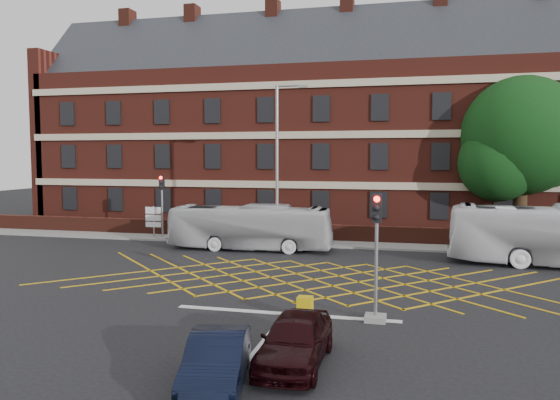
% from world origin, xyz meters
% --- Properties ---
extents(ground, '(120.00, 120.00, 0.00)m').
position_xyz_m(ground, '(0.00, 0.00, 0.00)').
color(ground, black).
rests_on(ground, ground).
extents(victorian_building, '(51.00, 12.17, 20.40)m').
position_xyz_m(victorian_building, '(0.25, 22.00, 7.84)').
color(victorian_building, '#5B2017').
rests_on(victorian_building, ground).
extents(boundary_wall, '(56.00, 0.50, 1.10)m').
position_xyz_m(boundary_wall, '(0.00, 13.00, 0.55)').
color(boundary_wall, '#4B1D14').
rests_on(boundary_wall, ground).
extents(far_pavement, '(60.00, 3.00, 0.12)m').
position_xyz_m(far_pavement, '(0.00, 12.00, 0.06)').
color(far_pavement, slate).
rests_on(far_pavement, ground).
extents(box_junction_hatching, '(8.22, 8.22, 0.02)m').
position_xyz_m(box_junction_hatching, '(0.00, 2.00, 0.01)').
color(box_junction_hatching, '#CC990C').
rests_on(box_junction_hatching, ground).
extents(stop_line, '(8.00, 0.30, 0.02)m').
position_xyz_m(stop_line, '(0.00, -3.50, 0.01)').
color(stop_line, silver).
rests_on(stop_line, ground).
extents(centre_line, '(0.15, 14.00, 0.02)m').
position_xyz_m(centre_line, '(0.00, -10.00, 0.01)').
color(centre_line, silver).
rests_on(centre_line, ground).
extents(bus_left, '(9.68, 2.54, 2.68)m').
position_xyz_m(bus_left, '(-5.02, 8.82, 1.34)').
color(bus_left, '#BBBBBF').
rests_on(bus_left, ground).
extents(car_navy, '(2.12, 4.06, 1.27)m').
position_xyz_m(car_navy, '(-0.24, -9.76, 0.64)').
color(car_navy, black).
rests_on(car_navy, ground).
extents(car_maroon, '(1.63, 4.03, 1.37)m').
position_xyz_m(car_maroon, '(1.30, -7.98, 0.69)').
color(car_maroon, black).
rests_on(car_maroon, ground).
extents(deciduous_tree, '(7.80, 7.63, 10.64)m').
position_xyz_m(deciduous_tree, '(10.94, 16.06, 6.29)').
color(deciduous_tree, black).
rests_on(deciduous_tree, ground).
extents(traffic_light_near, '(0.70, 0.70, 4.27)m').
position_xyz_m(traffic_light_near, '(3.11, -3.60, 1.76)').
color(traffic_light_near, slate).
rests_on(traffic_light_near, ground).
extents(traffic_light_far, '(0.70, 0.70, 4.27)m').
position_xyz_m(traffic_light_far, '(-11.67, 10.94, 1.76)').
color(traffic_light_far, slate).
rests_on(traffic_light_far, ground).
extents(street_lamp, '(2.25, 1.00, 9.60)m').
position_xyz_m(street_lamp, '(-3.38, 9.06, 3.36)').
color(street_lamp, slate).
rests_on(street_lamp, ground).
extents(direction_signs, '(1.10, 0.16, 2.20)m').
position_xyz_m(direction_signs, '(-12.61, 11.50, 1.38)').
color(direction_signs, gray).
rests_on(direction_signs, ground).
extents(utility_cabinet, '(0.50, 0.44, 0.80)m').
position_xyz_m(utility_cabinet, '(0.79, -4.03, 0.40)').
color(utility_cabinet, '#C5A50B').
rests_on(utility_cabinet, ground).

